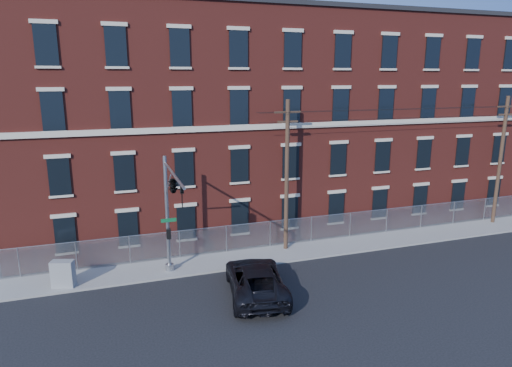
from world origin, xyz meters
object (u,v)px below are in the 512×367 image
object	(u,v)px
pickup_truck	(256,279)
utility_cabinet	(63,274)
traffic_signal_mast	(172,195)
utility_pole_near	(287,173)

from	to	relation	value
pickup_truck	utility_cabinet	bearing A→B (deg)	-12.43
traffic_signal_mast	pickup_truck	xyz separation A→B (m)	(4.02, -2.06, -4.52)
pickup_truck	utility_cabinet	world-z (taller)	pickup_truck
traffic_signal_mast	utility_cabinet	size ratio (longest dim) A/B	4.66
utility_pole_near	traffic_signal_mast	bearing A→B (deg)	-156.86
utility_cabinet	pickup_truck	bearing A→B (deg)	-4.55
pickup_truck	utility_cabinet	xyz separation A→B (m)	(-9.90, 4.07, 0.01)
utility_pole_near	utility_cabinet	bearing A→B (deg)	-174.24
traffic_signal_mast	utility_cabinet	world-z (taller)	traffic_signal_mast
utility_pole_near	pickup_truck	bearing A→B (deg)	-126.03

